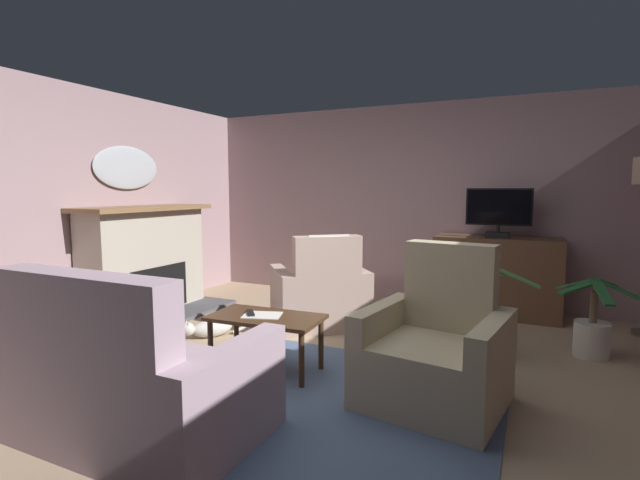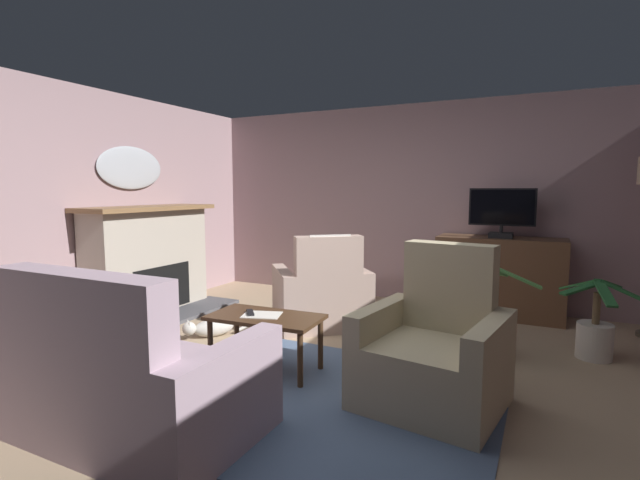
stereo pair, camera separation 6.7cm
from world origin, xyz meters
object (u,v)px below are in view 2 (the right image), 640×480
(folded_newspaper, at_px, (262,315))
(potted_plant_small_fern_corner, at_px, (595,334))
(sofa_floral, at_px, (128,381))
(potted_plant_on_hearth_side, at_px, (477,333))
(wall_mirror_oval, at_px, (131,168))
(cat, at_px, (211,328))
(armchair_beside_cabinet, at_px, (322,296))
(television, at_px, (502,211))
(armchair_by_fireplace, at_px, (434,355))
(tv_cabinet, at_px, (499,279))
(coffee_table, at_px, (265,323))
(tv_remote, at_px, (250,313))
(fireplace, at_px, (150,263))

(folded_newspaper, relative_size, potted_plant_small_fern_corner, 0.32)
(sofa_floral, relative_size, potted_plant_on_hearth_side, 1.72)
(wall_mirror_oval, distance_m, cat, 2.22)
(armchair_beside_cabinet, xyz_separation_m, cat, (-0.83, -0.85, -0.23))
(sofa_floral, distance_m, potted_plant_small_fern_corner, 3.76)
(television, relative_size, cat, 1.17)
(folded_newspaper, bearing_deg, television, 40.02)
(potted_plant_small_fern_corner, bearing_deg, wall_mirror_oval, -172.79)
(cat, bearing_deg, armchair_by_fireplace, -11.14)
(potted_plant_small_fern_corner, bearing_deg, tv_cabinet, 129.11)
(folded_newspaper, bearing_deg, armchair_beside_cabinet, 76.58)
(television, relative_size, coffee_table, 0.77)
(wall_mirror_oval, bearing_deg, armchair_beside_cabinet, 11.11)
(coffee_table, distance_m, tv_remote, 0.15)
(tv_remote, height_order, folded_newspaper, tv_remote)
(wall_mirror_oval, bearing_deg, armchair_by_fireplace, -12.71)
(fireplace, xyz_separation_m, potted_plant_small_fern_corner, (4.61, 0.61, -0.39))
(fireplace, relative_size, armchair_by_fireplace, 1.59)
(armchair_by_fireplace, bearing_deg, television, 85.68)
(tv_remote, distance_m, folded_newspaper, 0.10)
(folded_newspaper, bearing_deg, armchair_by_fireplace, -16.68)
(sofa_floral, height_order, armchair_beside_cabinet, sofa_floral)
(coffee_table, xyz_separation_m, tv_remote, (-0.13, -0.02, 0.07))
(wall_mirror_oval, bearing_deg, cat, -15.16)
(television, distance_m, cat, 3.43)
(tv_cabinet, xyz_separation_m, armchair_beside_cabinet, (-1.68, -1.25, -0.12))
(tv_remote, relative_size, sofa_floral, 0.11)
(folded_newspaper, bearing_deg, sofa_floral, -116.42)
(potted_plant_on_hearth_side, height_order, cat, potted_plant_on_hearth_side)
(armchair_by_fireplace, bearing_deg, armchair_beside_cabinet, 138.90)
(fireplace, bearing_deg, tv_cabinet, 24.58)
(tv_cabinet, height_order, tv_remote, tv_cabinet)
(tv_cabinet, bearing_deg, armchair_beside_cabinet, -143.29)
(cat, bearing_deg, potted_plant_on_hearth_side, 14.90)
(wall_mirror_oval, distance_m, tv_cabinet, 4.50)
(wall_mirror_oval, xyz_separation_m, armchair_by_fireplace, (3.78, -0.85, -1.38))
(sofa_floral, relative_size, armchair_by_fireplace, 1.38)
(potted_plant_small_fern_corner, bearing_deg, potted_plant_on_hearth_side, -159.11)
(wall_mirror_oval, xyz_separation_m, tv_cabinet, (3.97, 1.70, -1.28))
(coffee_table, relative_size, potted_plant_small_fern_corner, 0.98)
(wall_mirror_oval, height_order, folded_newspaper, wall_mirror_oval)
(tv_cabinet, relative_size, television, 1.95)
(coffee_table, bearing_deg, folded_newspaper, -169.91)
(armchair_beside_cabinet, distance_m, potted_plant_on_hearth_side, 1.65)
(sofa_floral, distance_m, armchair_beside_cabinet, 2.53)
(potted_plant_on_hearth_side, bearing_deg, folded_newspaper, -142.80)
(folded_newspaper, bearing_deg, potted_plant_on_hearth_side, 18.82)
(fireplace, relative_size, folded_newspaper, 5.76)
(potted_plant_on_hearth_side, bearing_deg, tv_remote, -144.24)
(television, relative_size, armchair_beside_cabinet, 0.56)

